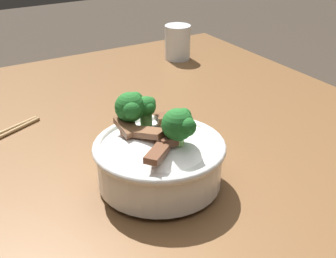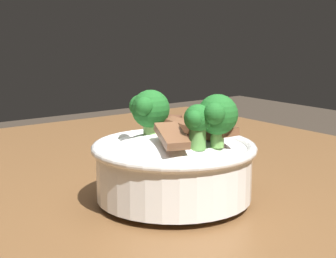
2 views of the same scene
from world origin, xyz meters
TOP-DOWN VIEW (x-y plane):
  - rice_bowl at (0.04, -0.03)m, footprint 0.20×0.20m

SIDE VIEW (x-z plane):
  - rice_bowl at x=0.04m, z-range 0.79..0.93m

